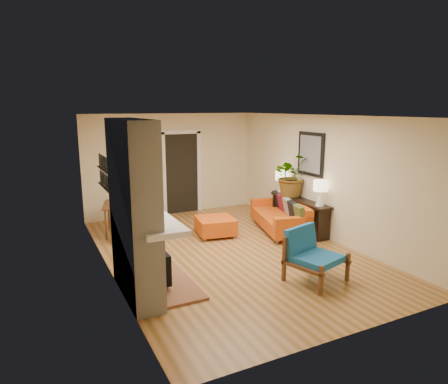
{
  "coord_description": "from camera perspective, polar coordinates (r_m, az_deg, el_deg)",
  "views": [
    {
      "loc": [
        -3.35,
        -6.55,
        2.76
      ],
      "look_at": [
        0.0,
        0.2,
        1.15
      ],
      "focal_mm": 32.0,
      "sensor_mm": 36.0,
      "label": 1
    }
  ],
  "objects": [
    {
      "name": "sofa",
      "position": [
        9.16,
        8.32,
        -3.43
      ],
      "size": [
        1.29,
        2.07,
        0.76
      ],
      "color": "silver",
      "rests_on": "ground"
    },
    {
      "name": "houseplant",
      "position": [
        9.27,
        9.72,
        2.36
      ],
      "size": [
        1.02,
        0.92,
        1.0
      ],
      "primitive_type": "imported",
      "rotation": [
        0.0,
        0.0,
        -0.17
      ],
      "color": "#1E5919",
      "rests_on": "console_table"
    },
    {
      "name": "dining_table",
      "position": [
        9.08,
        -14.4,
        -2.42
      ],
      "size": [
        0.94,
        1.6,
        0.84
      ],
      "color": "brown",
      "rests_on": "ground"
    },
    {
      "name": "room_shell",
      "position": [
        10.11,
        -3.07,
        3.4
      ],
      "size": [
        6.5,
        6.5,
        6.5
      ],
      "color": "#B97B47",
      "rests_on": "ground"
    },
    {
      "name": "console_table",
      "position": [
        9.17,
        10.73,
        -1.91
      ],
      "size": [
        0.34,
        1.85,
        0.72
      ],
      "color": "black",
      "rests_on": "ground"
    },
    {
      "name": "lamp_far",
      "position": [
        9.66,
        8.22,
        1.82
      ],
      "size": [
        0.3,
        0.3,
        0.54
      ],
      "color": "white",
      "rests_on": "console_table"
    },
    {
      "name": "ottoman",
      "position": [
        8.74,
        -1.24,
        -4.77
      ],
      "size": [
        0.89,
        0.89,
        0.39
      ],
      "color": "silver",
      "rests_on": "ground"
    },
    {
      "name": "fireplace",
      "position": [
        5.9,
        -12.34,
        -3.12
      ],
      "size": [
        1.09,
        1.68,
        2.6
      ],
      "color": "white",
      "rests_on": "ground"
    },
    {
      "name": "blue_chair",
      "position": [
        6.68,
        12.26,
        -8.36
      ],
      "size": [
        1.0,
        0.99,
        0.85
      ],
      "color": "brown",
      "rests_on": "ground"
    },
    {
      "name": "lamp_near",
      "position": [
        8.55,
        13.59,
        0.28
      ],
      "size": [
        0.3,
        0.3,
        0.54
      ],
      "color": "white",
      "rests_on": "console_table"
    }
  ]
}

